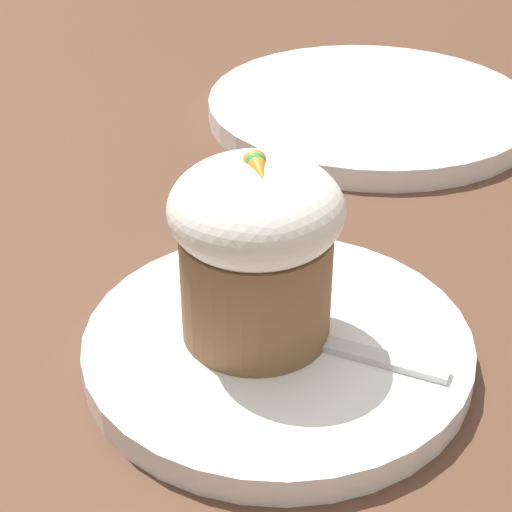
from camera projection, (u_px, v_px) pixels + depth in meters
ground_plane at (277, 358)px, 0.45m from camera, size 4.00×4.00×0.00m
dessert_plate at (278, 346)px, 0.45m from camera, size 0.20×0.20×0.02m
carrot_cake at (256, 246)px, 0.42m from camera, size 0.09×0.09×0.10m
spoon at (300, 335)px, 0.44m from camera, size 0.08×0.10×0.01m
side_plate at (370, 108)px, 0.72m from camera, size 0.27×0.27×0.02m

